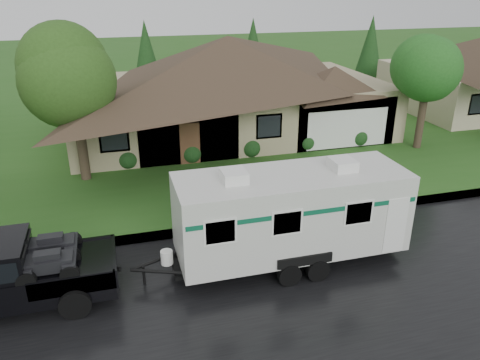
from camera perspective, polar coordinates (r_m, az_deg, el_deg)
name	(u,v)px	position (r m, az deg, el deg)	size (l,w,h in m)	color
ground	(273,255)	(16.25, 4.03, -9.09)	(140.00, 140.00, 0.00)	#27561B
road	(295,289)	(14.71, 6.67, -13.04)	(140.00, 8.00, 0.01)	black
curb	(254,223)	(18.05, 1.66, -5.23)	(140.00, 0.50, 0.15)	gray
lawn	(194,129)	(29.57, -5.68, 6.18)	(140.00, 26.00, 0.15)	#27561B
house_main	(233,74)	(28.11, -0.82, 12.78)	(19.44, 10.80, 6.90)	tan
tree_left_green	(72,74)	(21.63, -19.82, 12.09)	(4.22, 4.22, 6.98)	#382B1E
tree_right_green	(428,73)	(26.76, 21.96, 11.98)	(3.54, 3.54, 5.86)	#382B1E
shrub_row	(250,146)	(24.55, 1.29, 4.12)	(13.60, 1.00, 1.00)	#143814
travel_trailer	(291,212)	(15.05, 6.23, -3.89)	(7.74, 2.72, 3.47)	silver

